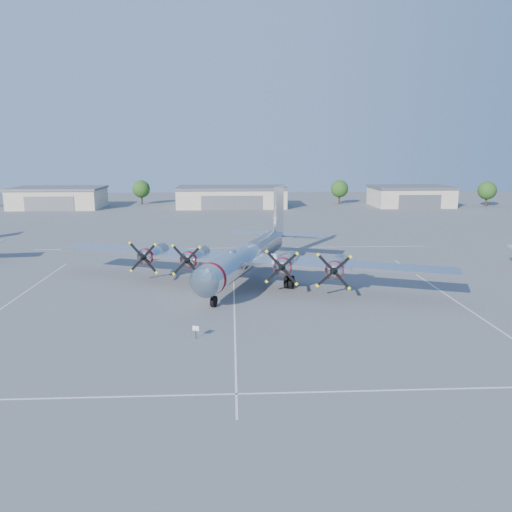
{
  "coord_description": "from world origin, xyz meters",
  "views": [
    {
      "loc": [
        -0.21,
        -50.17,
        14.62
      ],
      "look_at": [
        2.49,
        3.74,
        3.2
      ],
      "focal_mm": 35.0,
      "sensor_mm": 36.0,
      "label": 1
    }
  ],
  "objects_px": {
    "info_placard": "(196,330)",
    "tree_far_east": "(487,191)",
    "hangar_east": "(410,196)",
    "tree_east": "(339,189)",
    "tree_west": "(141,189)",
    "main_bomber_b29": "(249,280)",
    "hangar_west": "(58,198)",
    "hangar_center": "(232,197)"
  },
  "relations": [
    {
      "from": "main_bomber_b29",
      "to": "info_placard",
      "type": "distance_m",
      "value": 18.63
    },
    {
      "from": "hangar_center",
      "to": "tree_west",
      "type": "bearing_deg",
      "value": 162.18
    },
    {
      "from": "hangar_west",
      "to": "hangar_center",
      "type": "height_order",
      "value": "same"
    },
    {
      "from": "hangar_center",
      "to": "main_bomber_b29",
      "type": "distance_m",
      "value": 76.66
    },
    {
      "from": "tree_west",
      "to": "tree_east",
      "type": "bearing_deg",
      "value": -2.08
    },
    {
      "from": "hangar_west",
      "to": "info_placard",
      "type": "height_order",
      "value": "hangar_west"
    },
    {
      "from": "tree_far_east",
      "to": "hangar_east",
      "type": "bearing_deg",
      "value": 174.39
    },
    {
      "from": "hangar_west",
      "to": "info_placard",
      "type": "xyz_separation_m",
      "value": [
        41.9,
        -94.57,
        -1.97
      ]
    },
    {
      "from": "hangar_west",
      "to": "hangar_center",
      "type": "bearing_deg",
      "value": -0.0
    },
    {
      "from": "info_placard",
      "to": "tree_far_east",
      "type": "bearing_deg",
      "value": 72.2
    },
    {
      "from": "tree_east",
      "to": "hangar_center",
      "type": "bearing_deg",
      "value": -168.62
    },
    {
      "from": "tree_far_east",
      "to": "main_bomber_b29",
      "type": "distance_m",
      "value": 99.89
    },
    {
      "from": "hangar_east",
      "to": "tree_far_east",
      "type": "height_order",
      "value": "tree_far_east"
    },
    {
      "from": "hangar_east",
      "to": "tree_east",
      "type": "height_order",
      "value": "tree_east"
    },
    {
      "from": "info_placard",
      "to": "main_bomber_b29",
      "type": "bearing_deg",
      "value": 94.66
    },
    {
      "from": "tree_far_east",
      "to": "hangar_west",
      "type": "bearing_deg",
      "value": 179.0
    },
    {
      "from": "hangar_west",
      "to": "tree_west",
      "type": "xyz_separation_m",
      "value": [
        20.0,
        8.04,
        1.51
      ]
    },
    {
      "from": "hangar_west",
      "to": "main_bomber_b29",
      "type": "distance_m",
      "value": 89.76
    },
    {
      "from": "hangar_west",
      "to": "main_bomber_b29",
      "type": "height_order",
      "value": "hangar_west"
    },
    {
      "from": "hangar_center",
      "to": "tree_west",
      "type": "relative_size",
      "value": 4.31
    },
    {
      "from": "tree_west",
      "to": "tree_far_east",
      "type": "height_order",
      "value": "same"
    },
    {
      "from": "hangar_west",
      "to": "hangar_east",
      "type": "xyz_separation_m",
      "value": [
        93.0,
        0.0,
        0.0
      ]
    },
    {
      "from": "hangar_center",
      "to": "main_bomber_b29",
      "type": "xyz_separation_m",
      "value": [
        1.73,
        -76.59,
        -2.71
      ]
    },
    {
      "from": "hangar_center",
      "to": "tree_far_east",
      "type": "bearing_deg",
      "value": -1.65
    },
    {
      "from": "hangar_east",
      "to": "tree_east",
      "type": "xyz_separation_m",
      "value": [
        -18.0,
        6.04,
        1.51
      ]
    },
    {
      "from": "info_placard",
      "to": "hangar_center",
      "type": "bearing_deg",
      "value": 107.84
    },
    {
      "from": "hangar_center",
      "to": "info_placard",
      "type": "height_order",
      "value": "hangar_center"
    },
    {
      "from": "tree_west",
      "to": "main_bomber_b29",
      "type": "bearing_deg",
      "value": -72.47
    },
    {
      "from": "hangar_east",
      "to": "tree_far_east",
      "type": "relative_size",
      "value": 3.1
    },
    {
      "from": "hangar_east",
      "to": "tree_west",
      "type": "bearing_deg",
      "value": 173.72
    },
    {
      "from": "hangar_center",
      "to": "tree_east",
      "type": "xyz_separation_m",
      "value": [
        30.0,
        6.04,
        1.51
      ]
    },
    {
      "from": "info_placard",
      "to": "hangar_west",
      "type": "bearing_deg",
      "value": 133.62
    },
    {
      "from": "tree_west",
      "to": "hangar_east",
      "type": "bearing_deg",
      "value": -6.28
    },
    {
      "from": "tree_far_east",
      "to": "info_placard",
      "type": "distance_m",
      "value": 116.8
    },
    {
      "from": "tree_west",
      "to": "info_placard",
      "type": "bearing_deg",
      "value": -77.95
    },
    {
      "from": "hangar_west",
      "to": "info_placard",
      "type": "distance_m",
      "value": 103.45
    },
    {
      "from": "tree_east",
      "to": "tree_far_east",
      "type": "xyz_separation_m",
      "value": [
        38.0,
        -8.0,
        0.0
      ]
    },
    {
      "from": "tree_west",
      "to": "main_bomber_b29",
      "type": "height_order",
      "value": "tree_west"
    },
    {
      "from": "hangar_east",
      "to": "tree_east",
      "type": "relative_size",
      "value": 3.1
    },
    {
      "from": "tree_far_east",
      "to": "tree_east",
      "type": "bearing_deg",
      "value": 168.11
    },
    {
      "from": "tree_west",
      "to": "tree_east",
      "type": "xyz_separation_m",
      "value": [
        55.0,
        -2.0,
        0.0
      ]
    },
    {
      "from": "hangar_east",
      "to": "tree_far_east",
      "type": "distance_m",
      "value": 20.15
    }
  ]
}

